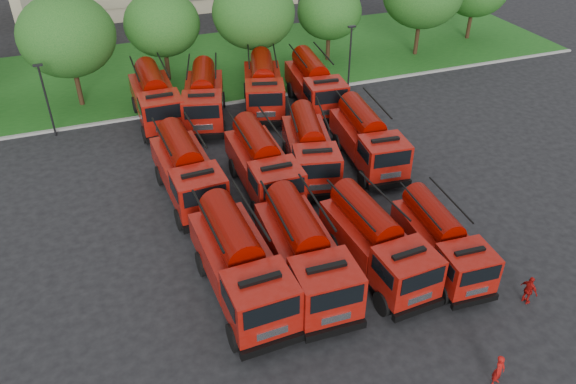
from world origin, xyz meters
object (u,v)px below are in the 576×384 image
firefighter_1 (424,292)px  firefighter_3 (471,285)px  fire_truck_4 (187,170)px  fire_truck_11 (315,84)px  fire_truck_5 (262,164)px  firefighter_2 (525,302)px  fire_truck_9 (204,97)px  firefighter_4 (232,246)px  fire_truck_0 (240,263)px  fire_truck_1 (304,252)px  firefighter_0 (495,383)px  fire_truck_2 (376,242)px  fire_truck_10 (263,86)px  firefighter_5 (392,155)px  fire_truck_3 (441,240)px  fire_truck_6 (310,148)px  fire_truck_7 (367,138)px  fire_truck_8 (155,98)px

firefighter_1 → firefighter_3: firefighter_1 is taller
fire_truck_4 → fire_truck_11: size_ratio=0.97×
fire_truck_5 → firefighter_2: fire_truck_5 is taller
fire_truck_9 → firefighter_4: fire_truck_9 is taller
fire_truck_0 → firefighter_2: (11.83, -5.00, -1.81)m
fire_truck_5 → firefighter_3: bearing=-58.8°
fire_truck_0 → fire_truck_1: 2.98m
firefighter_0 → firefighter_2: (4.03, 3.12, 0.00)m
fire_truck_5 → firefighter_4: (-3.12, -4.43, -1.73)m
firefighter_2 → fire_truck_2: bearing=39.6°
fire_truck_4 → firefighter_1: 14.31m
firefighter_2 → firefighter_3: firefighter_3 is taller
fire_truck_10 → firefighter_3: bearing=-66.1°
firefighter_3 → firefighter_5: firefighter_5 is taller
fire_truck_5 → fire_truck_10: bearing=72.0°
firefighter_3 → fire_truck_11: bearing=-103.5°
fire_truck_3 → fire_truck_4: (-10.06, 9.98, 0.26)m
fire_truck_11 → firefighter_4: size_ratio=4.63×
fire_truck_3 → fire_truck_5: size_ratio=0.87×
fire_truck_1 → fire_truck_6: 9.68m
fire_truck_4 → firefighter_2: fire_truck_4 is taller
fire_truck_0 → fire_truck_4: size_ratio=1.04×
fire_truck_7 → fire_truck_1: bearing=-125.8°
fire_truck_5 → fire_truck_11: size_ratio=0.95×
fire_truck_6 → fire_truck_11: 9.33m
fire_truck_2 → fire_truck_10: size_ratio=0.91×
fire_truck_6 → firefighter_1: 11.62m
fire_truck_5 → fire_truck_9: fire_truck_9 is taller
fire_truck_3 → fire_truck_11: fire_truck_11 is taller
fire_truck_7 → fire_truck_3: bearing=-91.0°
fire_truck_7 → fire_truck_10: (-3.53, 9.68, 0.06)m
fire_truck_8 → fire_truck_9: 3.35m
fire_truck_11 → firefighter_5: fire_truck_11 is taller
fire_truck_8 → firefighter_5: 16.78m
fire_truck_1 → fire_truck_5: (0.65, 8.08, -0.04)m
fire_truck_6 → fire_truck_10: size_ratio=0.95×
fire_truck_5 → fire_truck_6: fire_truck_5 is taller
fire_truck_9 → firefighter_5: fire_truck_9 is taller
fire_truck_10 → fire_truck_9: bearing=-160.1°
fire_truck_3 → firefighter_4: size_ratio=3.83×
fire_truck_3 → firefighter_0: size_ratio=4.46×
fire_truck_1 → fire_truck_8: 19.29m
fire_truck_7 → fire_truck_8: size_ratio=0.98×
fire_truck_0 → firefighter_3: fire_truck_0 is taller
fire_truck_7 → firefighter_1: size_ratio=3.90×
fire_truck_9 → firefighter_3: 22.44m
fire_truck_1 → firefighter_2: fire_truck_1 is taller
fire_truck_5 → fire_truck_1: bearing=-94.0°
fire_truck_11 → fire_truck_8: bearing=177.8°
fire_truck_4 → firefighter_1: fire_truck_4 is taller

